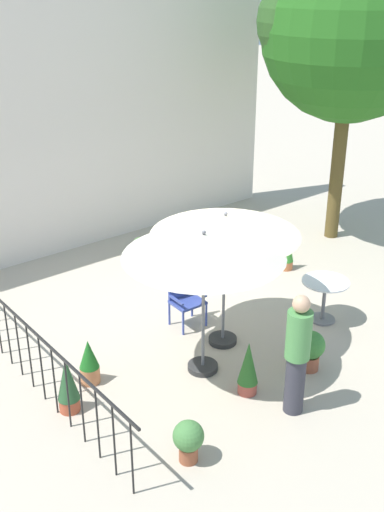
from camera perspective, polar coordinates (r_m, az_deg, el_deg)
ground_plane at (r=10.42m, az=0.93°, el=-5.63°), size 60.00×60.00×0.00m
villa_facade at (r=12.67m, az=-10.84°, el=11.29°), size 9.68×0.30×4.83m
terrace_railing at (r=8.73m, az=-14.76°, el=-7.90°), size 0.03×5.34×1.01m
shade_tree at (r=12.98m, az=14.43°, el=19.45°), size 3.63×3.45×5.95m
patio_umbrella_0 at (r=8.90m, az=3.08°, el=2.71°), size 2.18×2.18×2.16m
patio_umbrella_1 at (r=8.21m, az=1.09°, el=0.85°), size 2.21×2.21×2.18m
cafe_table_0 at (r=10.33m, az=12.05°, el=-3.32°), size 0.77×0.77×0.72m
patio_chair_0 at (r=10.01m, az=-0.66°, el=-3.70°), size 0.51×0.45×0.87m
patio_chair_1 at (r=11.73m, az=5.23°, el=0.66°), size 0.57×0.59×0.86m
potted_plant_0 at (r=12.02m, az=8.69°, el=0.64°), size 0.27×0.27×0.84m
potted_plant_1 at (r=8.53m, az=5.16°, el=-10.16°), size 0.28×0.28×0.80m
potted_plant_2 at (r=8.34m, az=-11.32°, el=-11.46°), size 0.29×0.29×0.80m
potted_plant_3 at (r=7.52m, az=-0.33°, el=-16.42°), size 0.37×0.37×0.55m
potted_plant_4 at (r=9.14m, az=10.80°, el=-8.32°), size 0.41×0.41×0.61m
potted_plant_5 at (r=8.84m, az=-9.41°, el=-9.53°), size 0.28×0.28×0.68m
potted_plant_6 at (r=12.43m, az=-4.78°, el=0.86°), size 0.31×0.30×0.45m
standing_person at (r=8.02m, az=9.62°, el=-8.80°), size 0.45×0.45×1.70m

